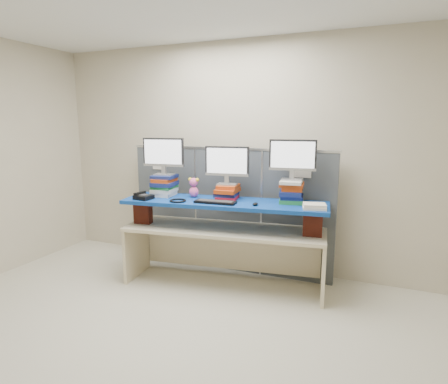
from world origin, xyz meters
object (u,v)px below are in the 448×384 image
at_px(blue_board, 224,203).
at_px(monitor_left, 163,154).
at_px(monitor_center, 227,163).
at_px(keyboard, 215,202).
at_px(desk_phone, 143,197).
at_px(desk, 224,240).
at_px(monitor_right, 293,157).

bearing_deg(blue_board, monitor_left, 171.08).
bearing_deg(monitor_left, monitor_center, 0.00).
height_order(keyboard, desk_phone, desk_phone).
bearing_deg(desk_phone, monitor_left, 75.38).
bearing_deg(desk, keyboard, -113.88).
distance_m(desk, keyboard, 0.48).
xyz_separation_m(desk, blue_board, (0.00, -0.00, 0.42)).
bearing_deg(desk, desk_phone, -171.08).
bearing_deg(keyboard, monitor_right, 21.33).
bearing_deg(desk_phone, keyboard, 15.02).
xyz_separation_m(blue_board, keyboard, (-0.04, -0.14, 0.03)).
xyz_separation_m(blue_board, desk_phone, (-0.87, -0.26, 0.05)).
distance_m(blue_board, monitor_center, 0.44).
bearing_deg(blue_board, desk, 114.29).
xyz_separation_m(blue_board, monitor_right, (0.69, 0.21, 0.51)).
height_order(desk, monitor_right, monitor_right).
bearing_deg(monitor_right, blue_board, -170.61).
bearing_deg(monitor_left, monitor_right, -0.00).
bearing_deg(blue_board, monitor_center, 88.76).
bearing_deg(monitor_right, desk, -170.61).
relative_size(blue_board, desk_phone, 11.17).
bearing_deg(monitor_center, blue_board, -91.24).
bearing_deg(desk, monitor_right, 9.39).
distance_m(keyboard, desk_phone, 0.84).
bearing_deg(keyboard, blue_board, 69.45).
height_order(monitor_center, keyboard, monitor_center).
bearing_deg(desk, monitor_left, 171.08).
bearing_deg(blue_board, desk_phone, -171.08).
xyz_separation_m(desk, monitor_right, (0.69, 0.21, 0.93)).
bearing_deg(blue_board, monitor_right, 9.39).
distance_m(monitor_left, monitor_right, 1.47).
distance_m(desk, monitor_center, 0.85).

